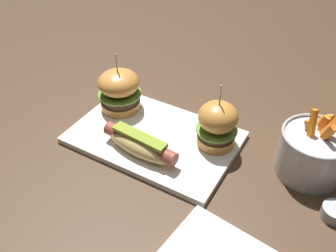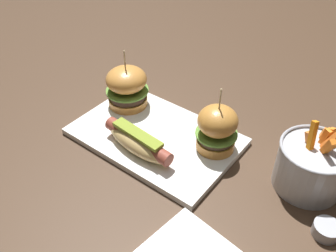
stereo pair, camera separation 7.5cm
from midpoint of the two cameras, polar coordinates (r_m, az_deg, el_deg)
ground_plane at (r=0.80m, az=0.68°, el=-2.11°), size 3.00×3.00×0.00m
platter_main at (r=0.80m, az=0.69°, el=-1.74°), size 0.35×0.23×0.01m
hot_dog at (r=0.74m, az=-1.84°, el=-2.59°), size 0.17×0.07×0.05m
slider_left at (r=0.86m, az=-3.96°, el=6.11°), size 0.10×0.10×0.14m
slider_right at (r=0.74m, az=10.58°, el=-0.45°), size 0.09×0.09×0.15m
fries_bucket at (r=0.74m, az=24.36°, el=-5.80°), size 0.13×0.13×0.14m
sauce_ramekin at (r=0.70m, az=26.56°, el=-14.49°), size 0.05×0.05×0.02m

